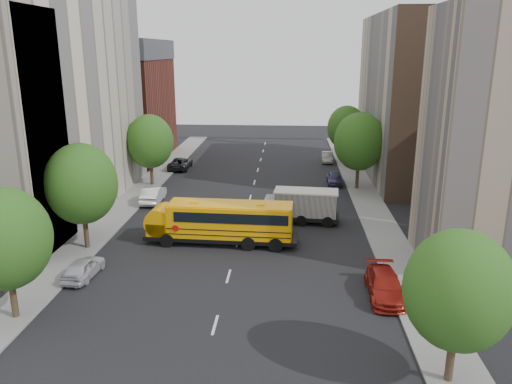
# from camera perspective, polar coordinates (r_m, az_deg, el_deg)

# --- Properties ---
(ground) EXTENTS (120.00, 120.00, 0.00)m
(ground) POSITION_cam_1_polar(r_m,az_deg,el_deg) (40.25, -1.79, -4.70)
(ground) COLOR black
(ground) RESTS_ON ground
(sidewalk_left) EXTENTS (3.00, 80.00, 0.12)m
(sidewalk_left) POSITION_cam_1_polar(r_m,az_deg,el_deg) (47.30, -15.20, -2.01)
(sidewalk_left) COLOR slate
(sidewalk_left) RESTS_ON ground
(sidewalk_right) EXTENTS (3.00, 80.00, 0.12)m
(sidewalk_right) POSITION_cam_1_polar(r_m,az_deg,el_deg) (45.43, 13.45, -2.63)
(sidewalk_right) COLOR slate
(sidewalk_right) RESTS_ON ground
(lane_markings) EXTENTS (0.15, 64.00, 0.01)m
(lane_markings) POSITION_cam_1_polar(r_m,az_deg,el_deg) (49.70, -0.67, -0.65)
(lane_markings) COLOR silver
(lane_markings) RESTS_ON ground
(building_left_cream) EXTENTS (10.00, 26.00, 20.00)m
(building_left_cream) POSITION_cam_1_polar(r_m,az_deg,el_deg) (48.82, -23.01, 9.78)
(building_left_cream) COLOR beige
(building_left_cream) RESTS_ON ground
(building_left_redbrick) EXTENTS (10.00, 15.00, 13.00)m
(building_left_redbrick) POSITION_cam_1_polar(r_m,az_deg,el_deg) (69.44, -14.64, 9.06)
(building_left_redbrick) COLOR maroon
(building_left_redbrick) RESTS_ON ground
(building_right_near) EXTENTS (10.00, 7.00, 17.00)m
(building_right_near) POSITION_cam_1_polar(r_m,az_deg,el_deg) (36.37, 26.93, 5.23)
(building_right_near) COLOR tan
(building_right_near) RESTS_ON ground
(building_right_far) EXTENTS (10.00, 22.00, 18.00)m
(building_right_far) POSITION_cam_1_polar(r_m,az_deg,el_deg) (59.45, 17.97, 10.16)
(building_right_far) COLOR tan
(building_right_far) RESTS_ON ground
(building_right_sidewall) EXTENTS (10.10, 0.30, 18.00)m
(building_right_sidewall) POSITION_cam_1_polar(r_m,az_deg,el_deg) (48.89, 21.00, 8.81)
(building_right_sidewall) COLOR brown
(building_right_sidewall) RESTS_ON ground
(street_tree_0) EXTENTS (4.80, 4.80, 7.41)m
(street_tree_0) POSITION_cam_1_polar(r_m,az_deg,el_deg) (29.34, -26.77, -4.80)
(street_tree_0) COLOR #38281C
(street_tree_0) RESTS_ON ground
(street_tree_1) EXTENTS (5.12, 5.12, 7.90)m
(street_tree_1) POSITION_cam_1_polar(r_m,az_deg,el_deg) (37.75, -19.34, 0.87)
(street_tree_1) COLOR #38281C
(street_tree_1) RESTS_ON ground
(street_tree_2) EXTENTS (4.99, 4.99, 7.71)m
(street_tree_2) POSITION_cam_1_polar(r_m,az_deg,el_deg) (54.38, -12.04, 5.67)
(street_tree_2) COLOR #38281C
(street_tree_2) RESTS_ON ground
(street_tree_3) EXTENTS (4.61, 4.61, 7.11)m
(street_tree_3) POSITION_cam_1_polar(r_m,az_deg,el_deg) (22.93, 22.17, -10.39)
(street_tree_3) COLOR #38281C
(street_tree_3) RESTS_ON ground
(street_tree_4) EXTENTS (5.25, 5.25, 8.10)m
(street_tree_4) POSITION_cam_1_polar(r_m,az_deg,el_deg) (52.78, 11.71, 5.66)
(street_tree_4) COLOR #38281C
(street_tree_4) RESTS_ON ground
(street_tree_5) EXTENTS (4.86, 4.86, 7.51)m
(street_tree_5) POSITION_cam_1_polar(r_m,az_deg,el_deg) (64.59, 10.31, 7.23)
(street_tree_5) COLOR #38281C
(street_tree_5) RESTS_ON ground
(school_bus) EXTENTS (11.65, 3.28, 3.25)m
(school_bus) POSITION_cam_1_polar(r_m,az_deg,el_deg) (37.70, -4.14, -3.25)
(school_bus) COLOR black
(school_bus) RESTS_ON ground
(safari_truck) EXTENTS (6.82, 3.00, 2.84)m
(safari_truck) POSITION_cam_1_polar(r_m,az_deg,el_deg) (42.43, 5.13, -1.52)
(safari_truck) COLOR black
(safari_truck) RESTS_ON ground
(parked_car_0) EXTENTS (1.79, 3.99, 1.33)m
(parked_car_0) POSITION_cam_1_polar(r_m,az_deg,el_deg) (34.32, -19.13, -8.18)
(parked_car_0) COLOR silver
(parked_car_0) RESTS_ON ground
(parked_car_1) EXTENTS (1.84, 4.81, 1.56)m
(parked_car_1) POSITION_cam_1_polar(r_m,az_deg,el_deg) (49.04, -11.67, -0.27)
(parked_car_1) COLOR silver
(parked_car_1) RESTS_ON ground
(parked_car_2) EXTENTS (2.42, 5.18, 1.44)m
(parked_car_2) POSITION_cam_1_polar(r_m,az_deg,el_deg) (62.37, -8.64, 3.27)
(parked_car_2) COLOR black
(parked_car_2) RESTS_ON ground
(parked_car_3) EXTENTS (2.11, 4.97, 1.43)m
(parked_car_3) POSITION_cam_1_polar(r_m,az_deg,el_deg) (31.03, 14.50, -10.32)
(parked_car_3) COLOR maroon
(parked_car_3) RESTS_ON ground
(parked_car_4) EXTENTS (1.57, 3.91, 1.33)m
(parked_car_4) POSITION_cam_1_polar(r_m,az_deg,el_deg) (55.20, 8.96, 1.55)
(parked_car_4) COLOR #373860
(parked_car_4) RESTS_ON ground
(parked_car_5) EXTENTS (1.48, 4.03, 1.32)m
(parked_car_5) POSITION_cam_1_polar(r_m,az_deg,el_deg) (66.24, 8.14, 3.98)
(parked_car_5) COLOR gray
(parked_car_5) RESTS_ON ground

